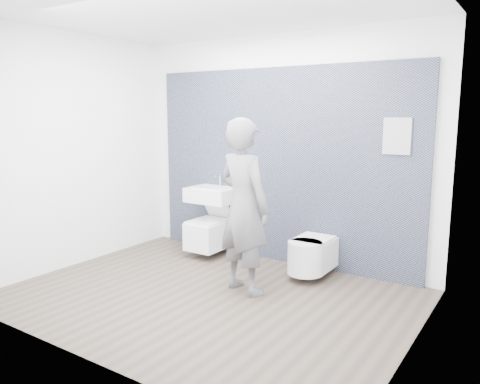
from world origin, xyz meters
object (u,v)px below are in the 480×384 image
Objects in this scene: washbasin at (213,194)px; toilet_square at (210,233)px; toilet_rounded at (310,255)px; visitor at (244,207)px.

toilet_square is at bearing -90.00° from washbasin.
toilet_rounded is at bearing -4.34° from washbasin.
washbasin reaches higher than toilet_square.
toilet_square reaches higher than toilet_rounded.
washbasin is at bearing 90.00° from toilet_square.
visitor is (1.06, -0.87, 0.10)m from washbasin.
toilet_square is 1.46m from visitor.
toilet_square is at bearing -23.05° from visitor.
washbasin is 0.91× the size of toilet_rounded.
toilet_rounded is at bearing -1.76° from toilet_square.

